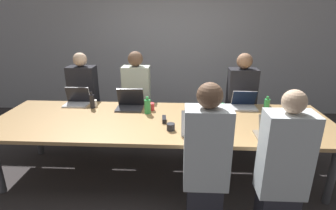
# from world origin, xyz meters

# --- Properties ---
(ground_plane) EXTENTS (24.00, 24.00, 0.00)m
(ground_plane) POSITION_xyz_m (0.00, 0.00, 0.00)
(ground_plane) COLOR #383333
(curtain_wall) EXTENTS (12.00, 0.06, 2.80)m
(curtain_wall) POSITION_xyz_m (0.00, 2.30, 1.40)
(curtain_wall) COLOR #ADADB2
(curtain_wall) RESTS_ON ground_plane
(conference_table) EXTENTS (3.97, 1.23, 0.75)m
(conference_table) POSITION_xyz_m (0.00, 0.00, 0.70)
(conference_table) COLOR tan
(conference_table) RESTS_ON ground_plane
(laptop_far_right) EXTENTS (0.31, 0.24, 0.23)m
(laptop_far_right) POSITION_xyz_m (1.06, 0.47, 0.82)
(laptop_far_right) COLOR silver
(laptop_far_right) RESTS_ON conference_table
(person_far_right) EXTENTS (0.40, 0.24, 1.42)m
(person_far_right) POSITION_xyz_m (1.09, 0.81, 0.69)
(person_far_right) COLOR #2D2D38
(person_far_right) RESTS_ON ground_plane
(bottle_far_right) EXTENTS (0.07, 0.07, 0.21)m
(bottle_far_right) POSITION_xyz_m (1.30, 0.32, 0.84)
(bottle_far_right) COLOR green
(bottle_far_right) RESTS_ON conference_table
(laptop_near_right) EXTENTS (0.35, 0.27, 0.26)m
(laptop_near_right) POSITION_xyz_m (1.15, -0.44, 0.83)
(laptop_near_right) COLOR gray
(laptop_near_right) RESTS_ON conference_table
(person_near_right) EXTENTS (0.40, 0.24, 1.39)m
(person_near_right) POSITION_xyz_m (1.10, -0.88, 0.67)
(person_near_right) COLOR #2D2D38
(person_near_right) RESTS_ON ground_plane
(laptop_near_midright) EXTENTS (0.32, 0.27, 0.26)m
(laptop_near_midright) POSITION_xyz_m (0.39, -0.36, 0.83)
(laptop_near_midright) COLOR #B7B7BC
(laptop_near_midright) RESTS_ON conference_table
(person_near_midright) EXTENTS (0.40, 0.24, 1.42)m
(person_near_midright) POSITION_xyz_m (0.45, -0.80, 0.69)
(person_near_midright) COLOR #2D2D38
(person_near_midright) RESTS_ON ground_plane
(cup_near_midright) EXTENTS (0.09, 0.09, 0.08)m
(cup_near_midright) POSITION_xyz_m (0.12, -0.28, 0.79)
(cup_near_midright) COLOR #232328
(cup_near_midright) RESTS_ON conference_table
(bottle_near_midright) EXTENTS (0.07, 0.07, 0.28)m
(bottle_near_midright) POSITION_xyz_m (0.67, -0.17, 0.87)
(bottle_near_midright) COLOR green
(bottle_near_midright) RESTS_ON conference_table
(laptop_far_left) EXTENTS (0.32, 0.23, 0.24)m
(laptop_far_left) POSITION_xyz_m (-1.20, 0.49, 0.82)
(laptop_far_left) COLOR silver
(laptop_far_left) RESTS_ON conference_table
(person_far_left) EXTENTS (0.40, 0.24, 1.40)m
(person_far_left) POSITION_xyz_m (-1.25, 0.86, 0.68)
(person_far_left) COLOR #2D2D38
(person_far_left) RESTS_ON ground_plane
(cup_far_left) EXTENTS (0.08, 0.08, 0.08)m
(cup_far_left) POSITION_xyz_m (-0.94, 0.43, 0.79)
(cup_far_left) COLOR white
(cup_far_left) RESTS_ON conference_table
(bottle_far_left) EXTENTS (0.06, 0.06, 0.22)m
(bottle_far_left) POSITION_xyz_m (-0.94, 0.36, 0.85)
(bottle_far_left) COLOR black
(bottle_far_left) RESTS_ON conference_table
(laptop_far_midleft) EXTENTS (0.35, 0.26, 0.26)m
(laptop_far_midleft) POSITION_xyz_m (-0.45, 0.38, 0.83)
(laptop_far_midleft) COLOR #333338
(laptop_far_midleft) RESTS_ON conference_table
(person_far_midleft) EXTENTS (0.40, 0.24, 1.42)m
(person_far_midleft) POSITION_xyz_m (-0.45, 0.91, 0.69)
(person_far_midleft) COLOR #2D2D38
(person_far_midleft) RESTS_ON ground_plane
(cup_far_midleft) EXTENTS (0.08, 0.08, 0.09)m
(cup_far_midleft) POSITION_xyz_m (-0.16, 0.31, 0.80)
(cup_far_midleft) COLOR red
(cup_far_midleft) RESTS_ON conference_table
(bottle_far_midleft) EXTENTS (0.08, 0.08, 0.22)m
(bottle_far_midleft) POSITION_xyz_m (-0.19, 0.20, 0.84)
(bottle_far_midleft) COLOR green
(bottle_far_midleft) RESTS_ON conference_table
(stapler) EXTENTS (0.06, 0.15, 0.05)m
(stapler) POSITION_xyz_m (0.03, -0.04, 0.78)
(stapler) COLOR black
(stapler) RESTS_ON conference_table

